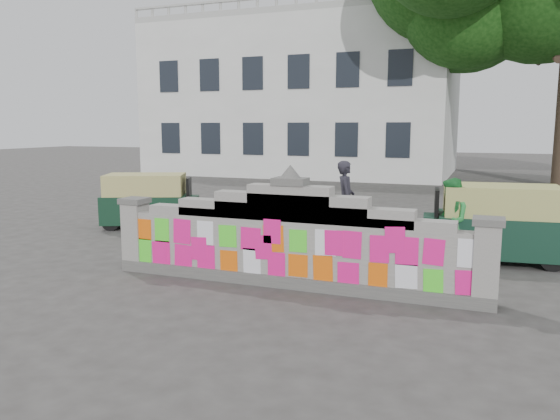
{
  "coord_description": "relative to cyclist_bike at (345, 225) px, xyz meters",
  "views": [
    {
      "loc": [
        3.0,
        -8.22,
        2.62
      ],
      "look_at": [
        -0.56,
        1.0,
        1.1
      ],
      "focal_mm": 35.0,
      "sensor_mm": 36.0,
      "label": 1
    }
  ],
  "objects": [
    {
      "name": "pedestrian",
      "position": [
        2.25,
        -0.8,
        0.35
      ],
      "size": [
        0.73,
        0.88,
        1.66
      ],
      "primitive_type": "imported",
      "rotation": [
        0.0,
        0.0,
        -1.44
      ],
      "color": "#25873A",
      "rests_on": "ground"
    },
    {
      "name": "rickshaw_right",
      "position": [
        3.07,
        -0.22,
        0.29
      ],
      "size": [
        2.76,
        1.5,
        1.49
      ],
      "rotation": [
        0.0,
        0.0,
        3.25
      ],
      "color": "#103022",
      "rests_on": "ground"
    },
    {
      "name": "cyclist_rider",
      "position": [
        0.0,
        0.0,
        0.34
      ],
      "size": [
        0.56,
        0.69,
        1.64
      ],
      "primitive_type": "imported",
      "rotation": [
        0.0,
        0.0,
        1.9
      ],
      "color": "#24222B",
      "rests_on": "ground"
    },
    {
      "name": "parapet_wall",
      "position": [
        -0.09,
        -3.25,
        0.27
      ],
      "size": [
        6.48,
        0.44,
        2.01
      ],
      "color": "#4C4C49",
      "rests_on": "ground"
    },
    {
      "name": "ground",
      "position": [
        -0.09,
        -3.25,
        -0.48
      ],
      "size": [
        100.0,
        100.0,
        0.0
      ],
      "primitive_type": "plane",
      "color": "#383533",
      "rests_on": "ground"
    },
    {
      "name": "rickshaw_left",
      "position": [
        -5.39,
        0.45,
        0.24
      ],
      "size": [
        2.58,
        1.93,
        1.39
      ],
      "rotation": [
        0.0,
        0.0,
        0.41
      ],
      "color": "black",
      "rests_on": "ground"
    },
    {
      "name": "building",
      "position": [
        -7.09,
        18.74,
        3.53
      ],
      "size": [
        16.0,
        10.0,
        8.9
      ],
      "color": "silver",
      "rests_on": "ground"
    },
    {
      "name": "cyclist_bike",
      "position": [
        0.0,
        0.0,
        0.0
      ],
      "size": [
        1.95,
        1.2,
        0.97
      ],
      "primitive_type": "imported",
      "rotation": [
        0.0,
        0.0,
        1.9
      ],
      "color": "black",
      "rests_on": "ground"
    }
  ]
}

